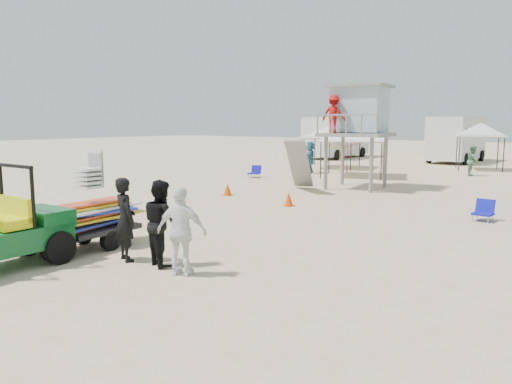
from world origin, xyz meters
The scene contains 18 objects.
ground centered at (0.00, 0.00, 0.00)m, with size 140.00×140.00×0.00m, color beige.
surf_trailer centered at (-2.45, 0.63, 0.84)m, with size 1.27×2.26×2.05m.
man_left centered at (-0.94, 0.33, 0.89)m, with size 0.65×0.43×1.78m, color black.
man_mid centered at (-0.09, 0.58, 0.89)m, with size 0.86×0.67×1.78m, color black.
man_right centered at (0.76, 0.33, 0.86)m, with size 1.01×0.42×1.72m, color white.
lifeguard_tower centered at (-2.37, 13.98, 3.28)m, with size 3.07×3.07×4.41m.
canopy_white_a centered at (-4.59, 18.23, 2.61)m, with size 4.15×4.15×3.16m.
canopy_white_b centered at (-7.91, 21.85, 2.59)m, with size 3.91×3.91×3.14m.
canopy_white_c centered at (-0.14, 26.09, 2.72)m, with size 3.24×3.24×3.27m.
umbrella_a centered at (-5.70, 19.61, 0.96)m, with size 2.08×2.13×1.91m, color red.
umbrella_b centered at (-6.38, 20.11, 0.81)m, with size 1.76×1.80×1.62m, color yellow.
cone_near centered at (-5.37, 8.77, 0.25)m, with size 0.34×0.34×0.50m, color #D84F06.
cone_far centered at (-2.01, 8.14, 0.25)m, with size 0.34×0.34×0.50m, color #FF4408.
beach_chair_a centered at (-8.47, 14.59, 0.31)m, with size 0.65×0.70×0.64m.
beach_chair_b centered at (4.04, 9.57, 0.31)m, with size 0.58×0.62×0.64m.
rv_far_left centered at (-12.00, 29.99, 1.80)m, with size 2.64×6.80×3.25m.
rv_mid_left centered at (-3.00, 31.49, 1.80)m, with size 2.65×6.50×3.25m.
distant_beachgoers centered at (-3.14, 20.71, 0.87)m, with size 17.81×11.76×1.82m.
Camera 1 is at (7.56, -6.20, 2.95)m, focal length 35.00 mm.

